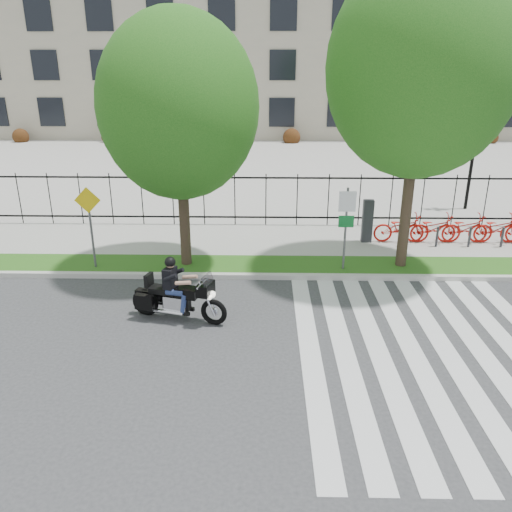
{
  "coord_description": "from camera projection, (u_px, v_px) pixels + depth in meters",
  "views": [
    {
      "loc": [
        1.21,
        -9.56,
        5.77
      ],
      "look_at": [
        0.95,
        3.0,
        1.13
      ],
      "focal_mm": 35.0,
      "sensor_mm": 36.0,
      "label": 1
    }
  ],
  "objects": [
    {
      "name": "motorcycle_rider",
      "position": [
        177.0,
        295.0,
        12.18
      ],
      "size": [
        2.48,
        1.14,
        1.96
      ],
      "color": "black",
      "rests_on": "ground"
    },
    {
      "name": "bike_share_station",
      "position": [
        511.0,
        229.0,
        17.32
      ],
      "size": [
        10.04,
        0.88,
        1.5
      ],
      "color": "#2D2D33",
      "rests_on": "sidewalk"
    },
    {
      "name": "sidewalk",
      "position": [
        232.0,
        240.0,
        17.95
      ],
      "size": [
        60.0,
        3.5,
        0.15
      ],
      "primitive_type": "cube",
      "color": "#A4A19A",
      "rests_on": "ground"
    },
    {
      "name": "curb",
      "position": [
        225.0,
        276.0,
        14.81
      ],
      "size": [
        60.0,
        0.2,
        0.15
      ],
      "primitive_type": "cube",
      "color": "beige",
      "rests_on": "ground"
    },
    {
      "name": "plaza",
      "position": [
        249.0,
        160.0,
        34.42
      ],
      "size": [
        80.0,
        34.0,
        0.1
      ],
      "primitive_type": "cube",
      "color": "#A4A19A",
      "rests_on": "ground"
    },
    {
      "name": "grass_verge",
      "position": [
        227.0,
        266.0,
        15.61
      ],
      "size": [
        60.0,
        1.5,
        0.15
      ],
      "primitive_type": "cube",
      "color": "#205715",
      "rests_on": "ground"
    },
    {
      "name": "street_tree_1",
      "position": [
        179.0,
        107.0,
        13.98
      ],
      "size": [
        4.54,
        4.54,
        7.32
      ],
      "color": "#33261C",
      "rests_on": "grass_verge"
    },
    {
      "name": "lamp_post_right",
      "position": [
        476.0,
        137.0,
        20.94
      ],
      "size": [
        1.06,
        0.7,
        4.25
      ],
      "color": "black",
      "rests_on": "ground"
    },
    {
      "name": "office_building",
      "position": [
        255.0,
        27.0,
        49.65
      ],
      "size": [
        60.0,
        21.9,
        20.15
      ],
      "color": "#AFA68D",
      "rests_on": "ground"
    },
    {
      "name": "street_tree_2",
      "position": [
        422.0,
        68.0,
        13.49
      ],
      "size": [
        5.21,
        5.21,
        8.73
      ],
      "color": "#33261C",
      "rests_on": "grass_verge"
    },
    {
      "name": "sign_pole_warning",
      "position": [
        90.0,
        217.0,
        14.76
      ],
      "size": [
        0.78,
        0.09,
        2.49
      ],
      "color": "#59595B",
      "rests_on": "grass_verge"
    },
    {
      "name": "crosswalk_stripes",
      "position": [
        430.0,
        353.0,
        10.9
      ],
      "size": [
        5.7,
        8.0,
        0.01
      ],
      "primitive_type": null,
      "color": "silver",
      "rests_on": "ground"
    },
    {
      "name": "iron_fence",
      "position": [
        235.0,
        200.0,
        19.22
      ],
      "size": [
        30.0,
        0.06,
        2.0
      ],
      "primitive_type": null,
      "color": "black",
      "rests_on": "sidewalk"
    },
    {
      "name": "sign_pole_regulatory",
      "position": [
        346.0,
        218.0,
        14.61
      ],
      "size": [
        0.5,
        0.09,
        2.5
      ],
      "color": "#59595B",
      "rests_on": "grass_verge"
    },
    {
      "name": "ground",
      "position": [
        210.0,
        351.0,
        10.99
      ],
      "size": [
        120.0,
        120.0,
        0.0
      ],
      "primitive_type": "plane",
      "color": "#343437",
      "rests_on": "ground"
    }
  ]
}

